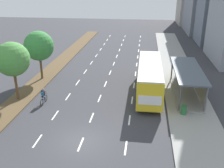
{
  "coord_description": "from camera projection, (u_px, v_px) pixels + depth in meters",
  "views": [
    {
      "loc": [
        4.54,
        -16.51,
        11.72
      ],
      "look_at": [
        1.18,
        9.35,
        1.2
      ],
      "focal_mm": 40.99,
      "sensor_mm": 36.0,
      "label": 1
    }
  ],
  "objects": [
    {
      "name": "median_tree_third",
      "position": [
        39.0,
        46.0,
        31.28
      ],
      "size": [
        3.64,
        3.64,
        6.05
      ],
      "color": "brown",
      "rests_on": "median_strip"
    },
    {
      "name": "cyclist",
      "position": [
        43.0,
        97.0,
        26.04
      ],
      "size": [
        0.46,
        1.82,
        1.71
      ],
      "color": "black",
      "rests_on": "ground"
    },
    {
      "name": "median_tree_second",
      "position": [
        12.0,
        59.0,
        25.51
      ],
      "size": [
        3.48,
        3.48,
        6.1
      ],
      "color": "brown",
      "rests_on": "median_strip"
    },
    {
      "name": "bus",
      "position": [
        150.0,
        75.0,
        28.22
      ],
      "size": [
        2.54,
        11.29,
        3.37
      ],
      "color": "yellow",
      "rests_on": "ground"
    },
    {
      "name": "lane_divider_center",
      "position": [
        112.0,
        68.0,
        37.16
      ],
      "size": [
        0.14,
        48.08,
        0.01
      ],
      "color": "white",
      "rests_on": "ground"
    },
    {
      "name": "median_strip",
      "position": [
        60.0,
        62.0,
        39.47
      ],
      "size": [
        2.6,
        52.0,
        0.12
      ],
      "primitive_type": "cube",
      "color": "brown",
      "rests_on": "ground"
    },
    {
      "name": "ground_plane",
      "position": [
        82.0,
        141.0,
        20.11
      ],
      "size": [
        140.0,
        140.0,
        0.0
      ],
      "primitive_type": "plane",
      "color": "#38383D"
    },
    {
      "name": "sidewalk_right",
      "position": [
        176.0,
        67.0,
        37.37
      ],
      "size": [
        4.5,
        52.0,
        0.15
      ],
      "primitive_type": "cube",
      "color": "gray",
      "rests_on": "ground"
    },
    {
      "name": "trash_bin",
      "position": [
        184.0,
        110.0,
        23.81
      ],
      "size": [
        0.52,
        0.52,
        0.85
      ],
      "primitive_type": "cylinder",
      "color": "#286B38",
      "rests_on": "sidewalk_right"
    },
    {
      "name": "lane_divider_left",
      "position": [
        89.0,
        67.0,
        37.58
      ],
      "size": [
        0.14,
        48.08,
        0.01
      ],
      "color": "white",
      "rests_on": "ground"
    },
    {
      "name": "bus_shelter",
      "position": [
        189.0,
        79.0,
        27.65
      ],
      "size": [
        2.9,
        9.48,
        2.86
      ],
      "color": "gray",
      "rests_on": "sidewalk_right"
    },
    {
      "name": "lane_divider_right",
      "position": [
        136.0,
        69.0,
        36.74
      ],
      "size": [
        0.14,
        48.08,
        0.01
      ],
      "color": "white",
      "rests_on": "ground"
    }
  ]
}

